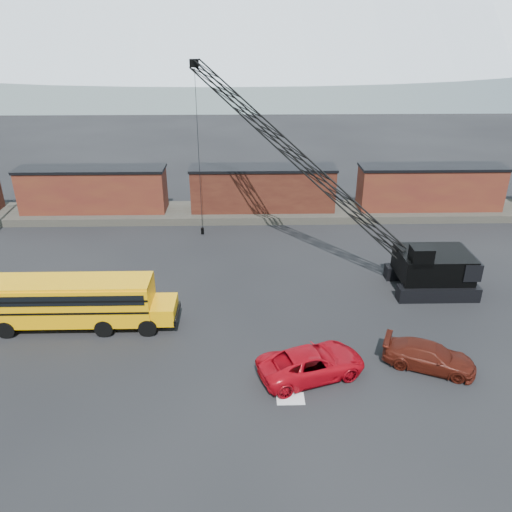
{
  "coord_description": "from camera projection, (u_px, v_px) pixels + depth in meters",
  "views": [
    {
      "loc": [
        -1.67,
        -23.49,
        17.16
      ],
      "look_at": [
        -1.0,
        6.48,
        3.0
      ],
      "focal_mm": 35.0,
      "sensor_mm": 36.0,
      "label": 1
    }
  ],
  "objects": [
    {
      "name": "gravel_berm",
      "position": [
        263.0,
        212.0,
        48.33
      ],
      "size": [
        120.0,
        5.0,
        0.7
      ],
      "primitive_type": "cube",
      "color": "#49453C",
      "rests_on": "ground"
    },
    {
      "name": "boxcar_west_near",
      "position": [
        93.0,
        190.0,
        46.98
      ],
      "size": [
        13.7,
        3.1,
        4.17
      ],
      "color": "#4E1A16",
      "rests_on": "gravel_berm"
    },
    {
      "name": "school_bus",
      "position": [
        75.0,
        301.0,
        30.22
      ],
      "size": [
        11.65,
        2.65,
        3.19
      ],
      "color": "#EB9E04",
      "rests_on": "ground"
    },
    {
      "name": "boxcar_mid",
      "position": [
        263.0,
        188.0,
        47.3
      ],
      "size": [
        13.7,
        3.1,
        4.17
      ],
      "color": "#4A2114",
      "rests_on": "gravel_berm"
    },
    {
      "name": "boxcar_east_near",
      "position": [
        430.0,
        187.0,
        47.62
      ],
      "size": [
        13.7,
        3.1,
        4.17
      ],
      "color": "#4E1A16",
      "rests_on": "gravel_berm"
    },
    {
      "name": "snow_patch",
      "position": [
        290.0,
        399.0,
        24.98
      ],
      "size": [
        1.4,
        0.9,
        0.02
      ],
      "primitive_type": "cube",
      "color": "silver",
      "rests_on": "ground"
    },
    {
      "name": "ground",
      "position": [
        276.0,
        351.0,
        28.59
      ],
      "size": [
        160.0,
        160.0,
        0.0
      ],
      "primitive_type": "plane",
      "color": "black",
      "rests_on": "ground"
    },
    {
      "name": "maroon_suv",
      "position": [
        429.0,
        356.0,
        27.0
      ],
      "size": [
        5.27,
        3.74,
        1.42
      ],
      "primitive_type": "imported",
      "rotation": [
        0.0,
        0.0,
        1.17
      ],
      "color": "#49150D",
      "rests_on": "ground"
    },
    {
      "name": "crawler_crane",
      "position": [
        296.0,
        156.0,
        36.26
      ],
      "size": [
        20.04,
        12.83,
        14.73
      ],
      "color": "black",
      "rests_on": "ground"
    },
    {
      "name": "red_pickup",
      "position": [
        312.0,
        363.0,
        26.34
      ],
      "size": [
        6.29,
        4.34,
        1.6
      ],
      "primitive_type": "imported",
      "rotation": [
        0.0,
        0.0,
        1.89
      ],
      "color": "#B50815",
      "rests_on": "ground"
    }
  ]
}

